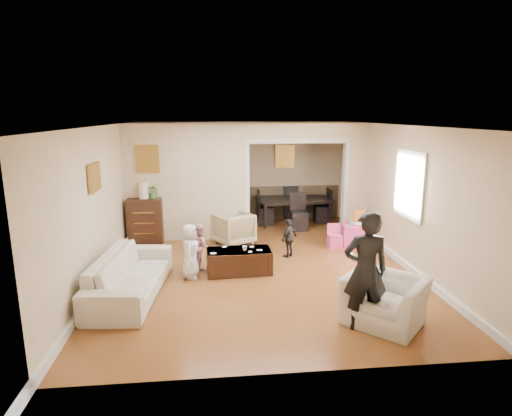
{
  "coord_description": "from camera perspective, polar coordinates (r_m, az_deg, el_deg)",
  "views": [
    {
      "loc": [
        -0.81,
        -7.61,
        2.81
      ],
      "look_at": [
        0.0,
        0.2,
        1.05
      ],
      "focal_mm": 29.7,
      "sensor_mm": 36.0,
      "label": 1
    }
  ],
  "objects": [
    {
      "name": "partition_left",
      "position": [
        9.55,
        -9.26,
        3.37
      ],
      "size": [
        2.75,
        0.18,
        2.6
      ],
      "primitive_type": "cube",
      "color": "beige",
      "rests_on": "ground"
    },
    {
      "name": "coffee_table",
      "position": [
        7.67,
        -2.31,
        -7.16
      ],
      "size": [
        1.17,
        0.64,
        0.43
      ],
      "primitive_type": "cube",
      "rotation": [
        0.0,
        0.0,
        0.06
      ],
      "color": "#331C10",
      "rests_on": "ground"
    },
    {
      "name": "table_lamp",
      "position": [
        9.47,
        -14.86,
        2.34
      ],
      "size": [
        0.22,
        0.22,
        0.36
      ],
      "primitive_type": "cylinder",
      "color": "#F1DCC5",
      "rests_on": "dresser"
    },
    {
      "name": "dining_table",
      "position": [
        11.04,
        5.13,
        -0.4
      ],
      "size": [
        1.94,
        1.18,
        0.66
      ],
      "primitive_type": "imported",
      "rotation": [
        0.0,
        0.0,
        0.08
      ],
      "color": "black",
      "rests_on": "ground"
    },
    {
      "name": "child_kneel_a",
      "position": [
        7.44,
        -8.83,
        -5.77
      ],
      "size": [
        0.36,
        0.5,
        0.96
      ],
      "primitive_type": "imported",
      "rotation": [
        0.0,
        0.0,
        1.46
      ],
      "color": "silver",
      "rests_on": "ground"
    },
    {
      "name": "craft_papers",
      "position": [
        7.59,
        -2.41,
        -5.65
      ],
      "size": [
        0.93,
        0.45,
        0.0
      ],
      "color": "white",
      "rests_on": "coffee_table"
    },
    {
      "name": "framed_art_alcove",
      "position": [
        11.27,
        3.89,
        6.95
      ],
      "size": [
        0.45,
        0.03,
        0.55
      ],
      "primitive_type": "cube",
      "color": "brown"
    },
    {
      "name": "dresser",
      "position": [
        9.61,
        -14.63,
        -1.67
      ],
      "size": [
        0.73,
        0.41,
        1.01
      ],
      "primitive_type": "cube",
      "color": "black",
      "rests_on": "ground"
    },
    {
      "name": "window_pane",
      "position": [
        8.13,
        20.0,
        2.96
      ],
      "size": [
        0.03,
        0.95,
        1.1
      ],
      "primitive_type": "cube",
      "color": "white",
      "rests_on": "ground"
    },
    {
      "name": "partition_header",
      "position": [
        9.61,
        5.63,
        10.28
      ],
      "size": [
        2.22,
        0.18,
        0.35
      ],
      "primitive_type": "cube",
      "color": "beige",
      "rests_on": "partition_right"
    },
    {
      "name": "framed_art_sofa_wall",
      "position": [
        7.33,
        -20.92,
        3.88
      ],
      "size": [
        0.03,
        0.55,
        0.4
      ],
      "primitive_type": "cube",
      "color": "brown"
    },
    {
      "name": "cereal_box",
      "position": [
        9.46,
        13.66,
        -1.14
      ],
      "size": [
        0.21,
        0.1,
        0.3
      ],
      "primitive_type": "cube",
      "rotation": [
        0.0,
        0.0,
        -0.16
      ],
      "color": "yellow",
      "rests_on": "play_table"
    },
    {
      "name": "floor",
      "position": [
        8.15,
        0.15,
        -7.53
      ],
      "size": [
        7.0,
        7.0,
        0.0
      ],
      "primitive_type": "plane",
      "color": "brown",
      "rests_on": "ground"
    },
    {
      "name": "adult_person",
      "position": [
        5.75,
        14.54,
        -8.2
      ],
      "size": [
        0.61,
        0.42,
        1.61
      ],
      "primitive_type": "imported",
      "rotation": [
        0.0,
        0.0,
        3.09
      ],
      "color": "black",
      "rests_on": "ground"
    },
    {
      "name": "armchair_front",
      "position": [
        6.15,
        16.94,
        -11.79
      ],
      "size": [
        1.33,
        1.33,
        0.65
      ],
      "primitive_type": "imported",
      "rotation": [
        0.0,
        0.0,
        -0.76
      ],
      "color": "beige",
      "rests_on": "ground"
    },
    {
      "name": "cyan_cup",
      "position": [
        9.28,
        12.65,
        -2.06
      ],
      "size": [
        0.08,
        0.08,
        0.08
      ],
      "primitive_type": "cylinder",
      "color": "#29B7D0",
      "rests_on": "play_table"
    },
    {
      "name": "framed_art_partition",
      "position": [
        9.46,
        -14.43,
        6.41
      ],
      "size": [
        0.45,
        0.03,
        0.55
      ],
      "primitive_type": "cube",
      "color": "brown",
      "rests_on": "partition_left"
    },
    {
      "name": "partition_right",
      "position": [
        10.08,
        13.19,
        3.68
      ],
      "size": [
        0.55,
        0.18,
        2.6
      ],
      "primitive_type": "cube",
      "color": "beige",
      "rests_on": "ground"
    },
    {
      "name": "coffee_cup",
      "position": [
        7.55,
        -1.54,
        -5.44
      ],
      "size": [
        0.1,
        0.1,
        0.08
      ],
      "primitive_type": "imported",
      "rotation": [
        0.0,
        0.0,
        0.06
      ],
      "color": "silver",
      "rests_on": "coffee_table"
    },
    {
      "name": "child_kneel_b",
      "position": [
        7.88,
        -7.57,
        -5.13
      ],
      "size": [
        0.46,
        0.5,
        0.84
      ],
      "primitive_type": "imported",
      "rotation": [
        0.0,
        0.0,
        1.98
      ],
      "color": "#C77C8B",
      "rests_on": "ground"
    },
    {
      "name": "play_table",
      "position": [
        9.42,
        13.05,
        -3.57
      ],
      "size": [
        0.56,
        0.56,
        0.47
      ],
      "primitive_type": "cube",
      "rotation": [
        0.0,
        0.0,
        -0.16
      ],
      "color": "#FF43A0",
      "rests_on": "ground"
    },
    {
      "name": "potted_plant",
      "position": [
        9.44,
        -13.66,
        2.26
      ],
      "size": [
        0.29,
        0.25,
        0.32
      ],
      "primitive_type": "imported",
      "color": "#3A6B2F",
      "rests_on": "dresser"
    },
    {
      "name": "child_toddler",
      "position": [
        8.45,
        4.49,
        -4.07
      ],
      "size": [
        0.46,
        0.45,
        0.78
      ],
      "primitive_type": "imported",
      "rotation": [
        0.0,
        0.0,
        -2.38
      ],
      "color": "black",
      "rests_on": "ground"
    },
    {
      "name": "armchair_back",
      "position": [
        9.28,
        -3.06,
        -2.79
      ],
      "size": [
        1.01,
        1.02,
        0.69
      ],
      "primitive_type": "imported",
      "rotation": [
        0.0,
        0.0,
        3.67
      ],
      "color": "tan",
      "rests_on": "ground"
    },
    {
      "name": "sofa",
      "position": [
        7.03,
        -16.52,
        -8.55
      ],
      "size": [
        1.1,
        2.35,
        0.66
      ],
      "primitive_type": "imported",
      "rotation": [
        0.0,
        0.0,
        1.48
      ],
      "color": "beige",
      "rests_on": "ground"
    },
    {
      "name": "toy_block",
      "position": [
        9.43,
        12.21,
        -1.89
      ],
      "size": [
        0.09,
        0.07,
        0.05
      ],
      "primitive_type": "cube",
      "rotation": [
        0.0,
        0.0,
        0.18
      ],
      "color": "red",
      "rests_on": "play_table"
    },
    {
      "name": "play_bowl",
      "position": [
        9.26,
        13.66,
        -2.22
      ],
      "size": [
        0.24,
        0.24,
        0.05
      ],
      "primitive_type": "imported",
      "rotation": [
        0.0,
        0.0,
        -0.16
      ],
      "color": "silver",
      "rests_on": "play_table"
    }
  ]
}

